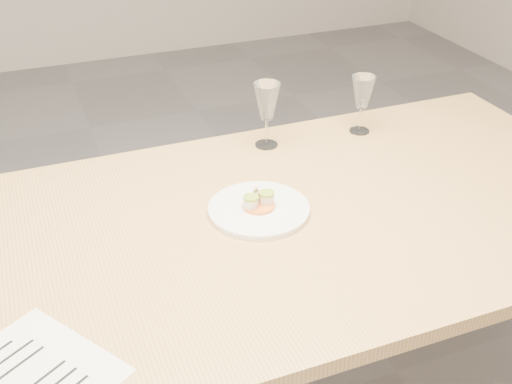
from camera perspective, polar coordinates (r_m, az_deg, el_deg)
name	(u,v)px	position (r m, az deg, el deg)	size (l,w,h in m)	color
dining_table	(202,255)	(1.64, -4.78, -5.62)	(2.40, 1.00, 0.75)	tan
dinner_plate	(259,208)	(1.67, 0.27, -1.46)	(0.27, 0.27, 0.07)	white
recipe_sheet	(35,373)	(1.32, -19.04, -15.00)	(0.36, 0.38, 0.00)	white
wine_glass_2	(267,103)	(1.95, 0.97, 7.94)	(0.08, 0.08, 0.20)	white
wine_glass_3	(363,94)	(2.07, 9.46, 8.63)	(0.08, 0.08, 0.19)	white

